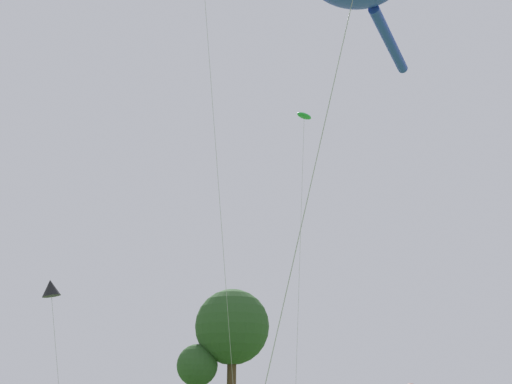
# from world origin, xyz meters

# --- Properties ---
(small_kite_delta_white) EXTENTS (1.61, 2.98, 7.65)m
(small_kite_delta_white) POSITION_xyz_m (-4.65, 29.67, 7.13)
(small_kite_delta_white) COLOR black
(small_kite_delta_white) RESTS_ON ground
(small_kite_tiny_distant) EXTENTS (2.76, 2.09, 20.56)m
(small_kite_tiny_distant) POSITION_xyz_m (10.81, 29.74, 20.15)
(small_kite_tiny_distant) COLOR green
(small_kite_tiny_distant) RESTS_ON ground
(tree_shrub_far) EXTENTS (7.50, 7.50, 12.48)m
(tree_shrub_far) POSITION_xyz_m (15.20, 53.99, 8.67)
(tree_shrub_far) COLOR #513823
(tree_shrub_far) RESTS_ON ground
(tree_broad_distant) EXTENTS (4.05, 4.05, 6.97)m
(tree_broad_distant) POSITION_xyz_m (11.96, 55.03, 4.90)
(tree_broad_distant) COLOR #513823
(tree_broad_distant) RESTS_ON ground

